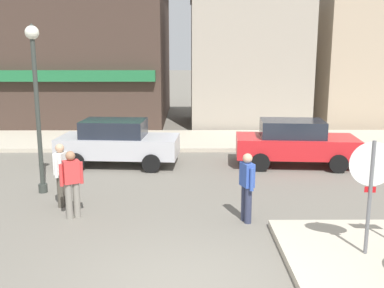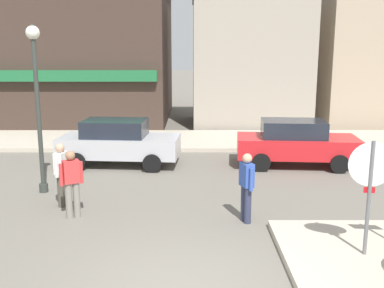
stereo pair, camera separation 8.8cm
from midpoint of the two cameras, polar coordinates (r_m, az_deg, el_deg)
name	(u,v)px [view 1 (the left image)]	position (r m, az deg, el deg)	size (l,w,h in m)	color
ground_plane	(183,288)	(7.81, -1.52, -17.87)	(160.00, 160.00, 0.00)	#6B665B
kerb_far	(186,140)	(19.22, -0.88, 0.50)	(80.00, 4.00, 0.15)	#B7AD99
stop_sign	(371,183)	(8.74, 21.50, -4.63)	(0.82, 0.11, 2.30)	slate
lamp_post	(36,85)	(12.64, -19.43, 7.07)	(0.36, 0.36, 4.54)	#333833
parked_car_nearest	(118,142)	(15.42, -9.58, 0.27)	(4.12, 2.12, 1.56)	#B7B7BC
parked_car_second	(295,142)	(15.54, 12.77, 0.23)	(4.13, 2.13, 1.56)	red
pedestrian_crossing_near	(247,185)	(10.26, 6.74, -5.24)	(0.33, 0.55, 1.61)	#2D334C
pedestrian_crossing_far	(61,173)	(11.68, -16.49, -3.54)	(0.29, 0.56, 1.61)	#4C473D
pedestrian_kerb_side	(72,182)	(10.80, -15.24, -4.72)	(0.53, 0.36, 1.61)	gray
building_corner_shop	(79,54)	(26.32, -14.21, 11.06)	(9.93, 10.03, 7.30)	#3D2D26
building_storefront_left_near	(247,61)	(23.88, 6.88, 10.37)	(5.88, 5.26, 6.53)	#9E9384
building_storefront_left_mid	(381,60)	(26.22, 22.75, 9.76)	(7.10, 5.36, 6.61)	tan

